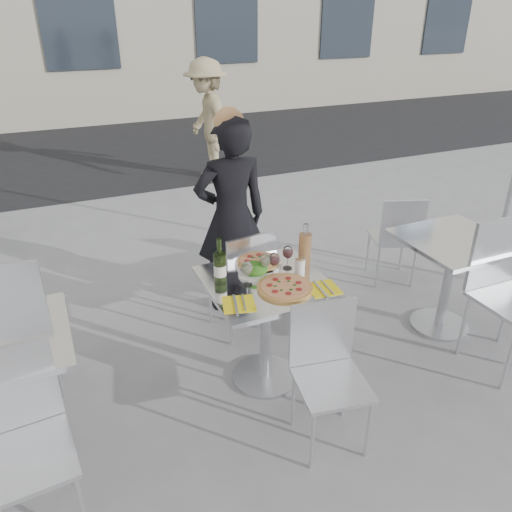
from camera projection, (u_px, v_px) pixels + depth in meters
name	position (u px, v px, depth m)	size (l,w,h in m)	color
ground	(265.00, 377.00, 3.37)	(80.00, 80.00, 0.00)	slate
street_asphalt	(109.00, 149.00, 8.67)	(24.00, 5.00, 0.00)	black
main_table	(266.00, 310.00, 3.13)	(0.72, 0.72, 0.75)	#B7BABF
side_table_left	(3.00, 374.00, 2.59)	(0.72, 0.72, 0.75)	#B7BABF
side_table_right	(451.00, 265.00, 3.67)	(0.72, 0.72, 0.75)	#B7BABF
chair_far	(245.00, 275.00, 3.60)	(0.43, 0.44, 0.86)	silver
chair_near	(327.00, 363.00, 2.74)	(0.43, 0.44, 0.83)	silver
side_chair_lfar	(15.00, 315.00, 2.98)	(0.55, 0.56, 1.00)	silver
side_chair_lnear	(18.00, 430.00, 2.23)	(0.45, 0.47, 0.93)	silver
side_chair_rfar	(397.00, 233.00, 4.29)	(0.49, 0.49, 0.83)	silver
side_chair_rnear	(506.00, 282.00, 3.32)	(0.46, 0.48, 1.01)	silver
woman_diner	(231.00, 217.00, 3.84)	(0.57, 0.38, 1.57)	black
pedestrian_b	(207.00, 120.00, 6.88)	(1.06, 0.61, 1.64)	tan
pizza_near	(285.00, 287.00, 2.94)	(0.33, 0.33, 0.02)	#BC8849
pizza_far	(258.00, 262.00, 3.21)	(0.31, 0.31, 0.03)	white
salad_plate	(256.00, 270.00, 3.08)	(0.22, 0.22, 0.09)	white
wine_bottle	(220.00, 266.00, 2.95)	(0.07, 0.07, 0.29)	#324C1C
carafe	(305.00, 249.00, 3.16)	(0.08, 0.08, 0.29)	tan
sugar_shaker	(300.00, 264.00, 3.11)	(0.06, 0.06, 0.11)	white
wineglass_white_a	(247.00, 269.00, 2.94)	(0.07, 0.07, 0.16)	white
wineglass_white_b	(265.00, 261.00, 3.03)	(0.07, 0.07, 0.16)	white
wineglass_red_a	(274.00, 260.00, 3.04)	(0.07, 0.07, 0.16)	white
wineglass_red_b	(288.00, 253.00, 3.13)	(0.07, 0.07, 0.16)	white
napkin_left	(239.00, 304.00, 2.79)	(0.22, 0.22, 0.01)	yellow
napkin_right	(323.00, 288.00, 2.94)	(0.20, 0.20, 0.01)	yellow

